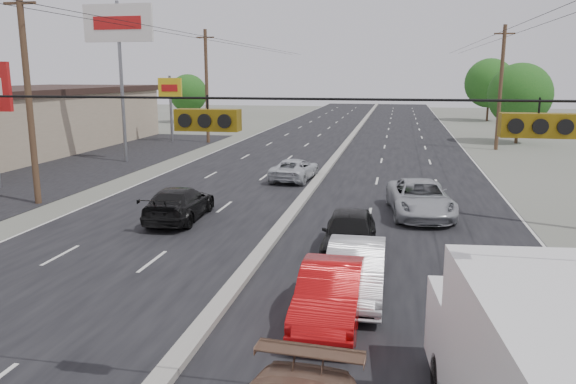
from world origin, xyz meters
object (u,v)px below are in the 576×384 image
(utility_pole_left_b, at_px, (29,97))
(queue_car_d, at_px, (492,300))
(oncoming_near, at_px, (179,204))
(utility_pole_right_c, at_px, (501,87))
(queue_car_c, at_px, (420,199))
(oncoming_far, at_px, (295,170))
(pole_sign_billboard, at_px, (119,33))
(pole_sign_far, at_px, (170,93))
(tree_right_far, at_px, (490,83))
(tree_right_mid, at_px, (520,95))
(utility_pole_left_c, at_px, (207,86))
(queue_car_a, at_px, (349,233))
(queue_car_b, at_px, (356,271))
(tree_left_far, at_px, (188,93))
(box_truck, at_px, (536,380))
(red_sedan, at_px, (330,294))

(utility_pole_left_b, distance_m, queue_car_d, 22.25)
(queue_car_d, height_order, oncoming_near, oncoming_near)
(utility_pole_left_b, distance_m, utility_pole_right_c, 35.36)
(queue_car_d, bearing_deg, queue_car_c, 98.09)
(queue_car_c, xyz_separation_m, oncoming_far, (-6.98, 7.23, -0.13))
(pole_sign_billboard, relative_size, pole_sign_far, 1.83)
(pole_sign_far, xyz_separation_m, tree_right_far, (32.00, 30.00, 0.55))
(pole_sign_far, height_order, oncoming_near, pole_sign_far)
(utility_pole_left_b, distance_m, tree_right_mid, 40.70)
(tree_right_far, xyz_separation_m, queue_car_c, (-10.42, -53.83, -4.19))
(oncoming_far, bearing_deg, oncoming_near, 77.99)
(utility_pole_left_b, height_order, pole_sign_billboard, pole_sign_billboard)
(queue_car_d, distance_m, oncoming_near, 14.14)
(utility_pole_right_c, xyz_separation_m, tree_right_mid, (2.50, 5.00, -0.77))
(utility_pole_right_c, bearing_deg, tree_right_mid, 63.43)
(utility_pole_left_c, bearing_deg, queue_car_a, -62.60)
(tree_right_far, distance_m, queue_car_a, 61.45)
(queue_car_b, bearing_deg, pole_sign_billboard, 129.00)
(queue_car_d, bearing_deg, pole_sign_far, 124.19)
(queue_car_a, distance_m, oncoming_near, 8.26)
(queue_car_b, height_order, oncoming_near, queue_car_b)
(pole_sign_billboard, height_order, tree_left_far, pole_sign_billboard)
(box_truck, xyz_separation_m, queue_car_d, (0.29, 5.69, -1.05))
(pole_sign_far, xyz_separation_m, tree_left_far, (-6.00, 20.00, -0.69))
(utility_pole_left_c, relative_size, queue_car_b, 2.19)
(queue_car_d, bearing_deg, queue_car_a, 130.31)
(utility_pole_right_c, distance_m, tree_right_mid, 5.64)
(utility_pole_right_c, height_order, queue_car_c, utility_pole_right_c)
(oncoming_far, bearing_deg, utility_pole_right_c, -124.37)
(utility_pole_left_c, distance_m, tree_left_far, 22.19)
(queue_car_c, height_order, oncoming_near, queue_car_c)
(utility_pole_right_c, distance_m, oncoming_far, 22.11)
(utility_pole_left_b, xyz_separation_m, utility_pole_right_c, (25.00, 25.00, 0.00))
(utility_pole_left_c, bearing_deg, queue_car_c, -52.81)
(utility_pole_right_c, height_order, tree_right_mid, utility_pole_right_c)
(utility_pole_right_c, distance_m, pole_sign_far, 28.51)
(red_sedan, bearing_deg, tree_right_far, 78.60)
(utility_pole_right_c, distance_m, queue_car_d, 35.46)
(pole_sign_billboard, distance_m, queue_car_b, 29.28)
(utility_pole_left_c, height_order, queue_car_d, utility_pole_left_c)
(tree_right_far, xyz_separation_m, queue_car_b, (-12.50, -63.62, -4.20))
(pole_sign_far, distance_m, oncoming_far, 22.43)
(pole_sign_far, relative_size, red_sedan, 1.36)
(pole_sign_far, bearing_deg, red_sedan, -61.77)
(queue_car_a, bearing_deg, box_truck, -72.56)
(utility_pole_right_c, xyz_separation_m, box_truck, (-5.79, -40.43, -3.43))
(utility_pole_left_c, distance_m, queue_car_c, 30.22)
(utility_pole_left_b, xyz_separation_m, queue_car_b, (16.00, -8.62, -4.35))
(utility_pole_left_b, relative_size, oncoming_near, 2.02)
(utility_pole_left_c, bearing_deg, red_sedan, -66.35)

